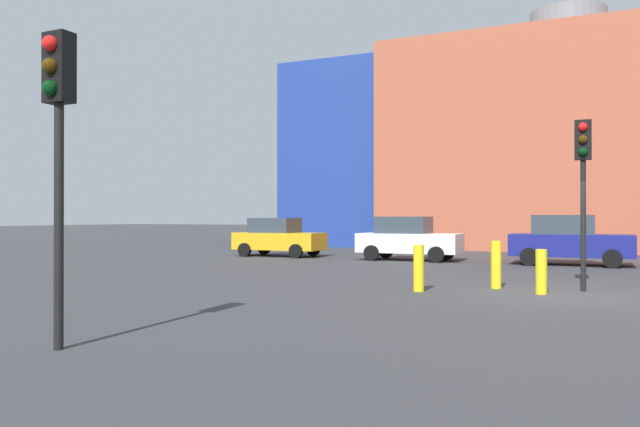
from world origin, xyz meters
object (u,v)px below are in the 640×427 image
Objects in this scene: traffic_light_near_left at (58,116)px; traffic_light_island at (583,165)px; parked_car_0 at (278,237)px; parked_car_2 at (569,240)px; parked_car_1 at (408,238)px; bollard_yellow_1 at (541,272)px; bollard_yellow_0 at (419,268)px; bollard_yellow_2 at (496,265)px.

traffic_light_near_left is 1.04× the size of traffic_light_island.
parked_car_2 reaches higher than parked_car_0.
parked_car_1 is 0.97× the size of parked_car_2.
parked_car_1 is at bearing 122.21° from bollard_yellow_1.
parked_car_0 is 14.61m from bollard_yellow_1.
bollard_yellow_2 is (1.50, 1.33, 0.03)m from bollard_yellow_0.
bollard_yellow_1 is (-0.13, -9.05, -0.38)m from parked_car_2.
parked_car_2 is 1.00× the size of traffic_light_near_left.
parked_car_1 is 10.20m from bollard_yellow_0.
traffic_light_near_left is at bearing -70.06° from parked_car_0.
traffic_light_island is at bearing 148.78° from traffic_light_near_left.
parked_car_1 is 5.83m from parked_car_2.
parked_car_1 is 3.71× the size of bollard_yellow_0.
bollard_yellow_2 is at bearing -61.01° from parked_car_1.
parked_car_2 reaches higher than bollard_yellow_2.
traffic_light_island is (5.89, 9.48, -0.11)m from traffic_light_near_left.
parked_car_2 is at bearing 164.18° from traffic_light_near_left.
bollard_yellow_0 reaches higher than bollard_yellow_1.
parked_car_2 is 8.46m from bollard_yellow_2.
bollard_yellow_1 is at bearing -32.65° from bollard_yellow_2.
bollard_yellow_0 is (-2.70, -9.70, -0.34)m from parked_car_2.
bollard_yellow_0 is at bearing -47.49° from parked_car_0.
traffic_light_near_left is (0.63, -17.62, 2.12)m from parked_car_1.
traffic_light_near_left is 4.13× the size of bollard_yellow_1.
traffic_light_island is 2.98m from bollard_yellow_2.
traffic_light_near_left is 8.65m from bollard_yellow_0.
parked_car_0 is 3.38× the size of bollard_yellow_2.
parked_car_0 is 18.87m from traffic_light_near_left.
bollard_yellow_1 is at bearing 14.21° from bollard_yellow_0.
traffic_light_island is 3.68× the size of bollard_yellow_0.
bollard_yellow_1 is (5.07, 8.57, -2.48)m from traffic_light_near_left.
traffic_light_near_left is at bearing -87.94° from parked_car_1.
bollard_yellow_1 is (5.70, -9.05, -0.36)m from parked_car_1.
traffic_light_island is at bearing 7.03° from bollard_yellow_2.
bollard_yellow_0 is at bearing -138.35° from bollard_yellow_2.
parked_car_0 is 0.94× the size of parked_car_2.
parked_car_1 is at bearing -0.00° from parked_car_0.
parked_car_0 reaches higher than bollard_yellow_0.
traffic_light_island is at bearing -85.14° from parked_car_2.
traffic_light_island is at bearing 24.82° from bollard_yellow_0.
parked_car_1 is 3.49× the size of bollard_yellow_2.
traffic_light_near_left reaches higher than bollard_yellow_0.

